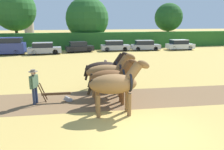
# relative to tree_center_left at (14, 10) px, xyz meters

# --- Properties ---
(ground_plane) EXTENTS (240.00, 240.00, 0.00)m
(ground_plane) POSITION_rel_tree_center_left_xyz_m (9.16, -30.14, -5.95)
(ground_plane) COLOR tan
(plowed_furrow_strip) EXTENTS (29.36, 6.19, 0.01)m
(plowed_furrow_strip) POSITION_rel_tree_center_left_xyz_m (4.10, -25.66, -5.95)
(plowed_furrow_strip) COLOR brown
(plowed_furrow_strip) RESTS_ON ground
(hedgerow) EXTENTS (78.91, 1.48, 2.55)m
(hedgerow) POSITION_rel_tree_center_left_xyz_m (9.16, -2.88, -4.67)
(hedgerow) COLOR #286023
(hedgerow) RESTS_ON ground
(tree_center_left) EXTENTS (6.40, 6.40, 9.16)m
(tree_center_left) POSITION_rel_tree_center_left_xyz_m (0.00, 0.00, 0.00)
(tree_center_left) COLOR #423323
(tree_center_left) RESTS_ON ground
(tree_center) EXTENTS (7.05, 7.05, 8.20)m
(tree_center) POSITION_rel_tree_center_left_xyz_m (11.08, 0.00, -1.27)
(tree_center) COLOR #423323
(tree_center) RESTS_ON ground
(tree_center_right) EXTENTS (4.96, 4.96, 7.47)m
(tree_center_right) POSITION_rel_tree_center_left_xyz_m (25.72, -0.26, -0.98)
(tree_center_right) COLOR #4C3823
(tree_center_right) RESTS_ON ground
(draft_horse_lead_left) EXTENTS (2.85, 1.14, 2.55)m
(draft_horse_lead_left) POSITION_rel_tree_center_left_xyz_m (8.37, -28.12, -4.51)
(draft_horse_lead_left) COLOR brown
(draft_horse_lead_left) RESTS_ON ground
(draft_horse_lead_right) EXTENTS (2.68, 1.08, 2.38)m
(draft_horse_lead_right) POSITION_rel_tree_center_left_xyz_m (8.50, -26.79, -4.59)
(draft_horse_lead_right) COLOR brown
(draft_horse_lead_right) RESTS_ON ground
(draft_horse_trail_left) EXTENTS (2.93, 1.08, 2.48)m
(draft_horse_trail_left) POSITION_rel_tree_center_left_xyz_m (8.65, -25.46, -4.57)
(draft_horse_trail_left) COLOR brown
(draft_horse_trail_left) RESTS_ON ground
(draft_horse_trail_right) EXTENTS (2.99, 1.16, 2.38)m
(draft_horse_trail_right) POSITION_rel_tree_center_left_xyz_m (8.78, -24.13, -4.66)
(draft_horse_trail_right) COLOR black
(draft_horse_trail_right) RESTS_ON ground
(plow) EXTENTS (1.73, 0.50, 1.13)m
(plow) POSITION_rel_tree_center_left_xyz_m (5.89, -25.85, -5.63)
(plow) COLOR #4C331E
(plow) RESTS_ON ground
(farmer_at_plow) EXTENTS (0.45, 0.63, 1.80)m
(farmer_at_plow) POSITION_rel_tree_center_left_xyz_m (4.71, -25.86, -4.88)
(farmer_at_plow) COLOR #28334C
(farmer_at_plow) RESTS_ON ground
(farmer_beside_team) EXTENTS (0.49, 0.47, 1.57)m
(farmer_beside_team) POSITION_rel_tree_center_left_xyz_m (9.17, -22.44, -5.05)
(farmer_beside_team) COLOR #28334C
(farmer_beside_team) RESTS_ON ground
(parked_van) EXTENTS (5.06, 2.26, 2.20)m
(parked_van) POSITION_rel_tree_center_left_xyz_m (-0.59, -6.40, -4.82)
(parked_van) COLOR navy
(parked_van) RESTS_ON ground
(parked_car_left) EXTENTS (4.23, 1.77, 1.53)m
(parked_car_left) POSITION_rel_tree_center_left_xyz_m (4.31, -7.09, -5.21)
(parked_car_left) COLOR #9E9EA8
(parked_car_left) RESTS_ON ground
(parked_car_center_left) EXTENTS (3.99, 2.12, 1.46)m
(parked_car_center_left) POSITION_rel_tree_center_left_xyz_m (8.97, -6.07, -5.24)
(parked_car_center_left) COLOR black
(parked_car_center_left) RESTS_ON ground
(parked_car_center) EXTENTS (4.32, 2.10, 1.52)m
(parked_car_center) POSITION_rel_tree_center_left_xyz_m (14.19, -6.08, -5.22)
(parked_car_center) COLOR #A8A8B2
(parked_car_center) RESTS_ON ground
(parked_car_center_right) EXTENTS (4.49, 2.33, 1.49)m
(parked_car_center_right) POSITION_rel_tree_center_left_xyz_m (18.81, -6.41, -5.24)
(parked_car_center_right) COLOR #9E9EA8
(parked_car_center_right) RESTS_ON ground
(parked_car_right) EXTENTS (4.18, 2.11, 1.53)m
(parked_car_right) POSITION_rel_tree_center_left_xyz_m (24.16, -7.19, -5.21)
(parked_car_right) COLOR silver
(parked_car_right) RESTS_ON ground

